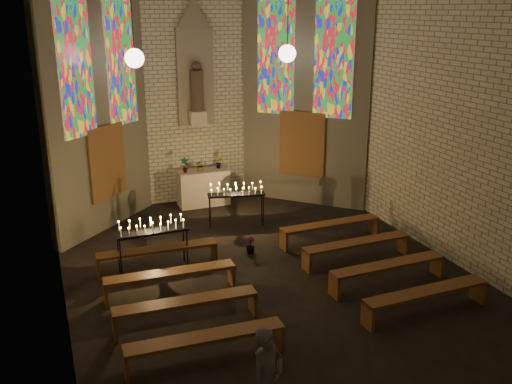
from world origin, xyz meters
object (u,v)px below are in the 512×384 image
(altar, at_px, (203,188))
(votive_stand_right, at_px, (236,192))
(votive_stand_left, at_px, (152,228))
(aisle_flower_pot, at_px, (250,245))
(visitor, at_px, (267,380))

(altar, relative_size, votive_stand_right, 0.95)
(altar, bearing_deg, votive_stand_left, -120.44)
(aisle_flower_pot, xyz_separation_m, votive_stand_right, (0.27, 1.73, 0.72))
(aisle_flower_pot, bearing_deg, altar, 91.03)
(altar, height_order, aisle_flower_pot, altar)
(votive_stand_left, bearing_deg, votive_stand_right, 34.53)
(votive_stand_left, distance_m, visitor, 5.30)
(altar, distance_m, aisle_flower_pot, 3.60)
(visitor, bearing_deg, altar, 54.59)
(altar, relative_size, aisle_flower_pot, 3.79)
(altar, height_order, votive_stand_right, votive_stand_right)
(aisle_flower_pot, height_order, visitor, visitor)
(votive_stand_left, xyz_separation_m, votive_stand_right, (2.48, 1.80, -0.04))
(aisle_flower_pot, relative_size, votive_stand_right, 0.25)
(altar, distance_m, votive_stand_left, 4.26)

